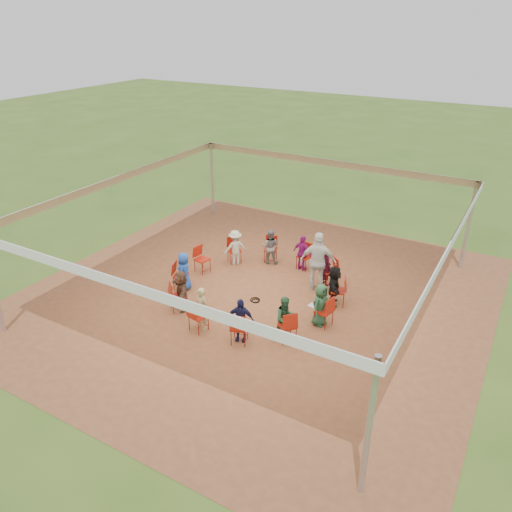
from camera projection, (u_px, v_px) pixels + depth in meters
The scene contains 29 objects.
ground at pixel (257, 296), 15.09m from camera, with size 80.00×80.00×0.00m, color #3A5A1C.
dirt_patch at pixel (257, 296), 15.09m from camera, with size 13.00×13.00×0.00m, color brown.
tent at pixel (257, 224), 14.04m from camera, with size 10.33×10.33×3.00m.
chair_0 at pixel (324, 311), 13.48m from camera, with size 0.42×0.44×0.90m, color #A01A0B, non-canonical shape.
chair_1 at pixel (338, 291), 14.48m from camera, with size 0.42×0.44×0.90m, color #A01A0B, non-canonical shape.
chair_2 at pixel (329, 271), 15.59m from camera, with size 0.42×0.44×0.90m, color #A01A0B, non-canonical shape.
chair_3 at pixel (304, 256), 16.51m from camera, with size 0.42×0.44×0.90m, color #A01A0B, non-canonical shape.
chair_4 at pixel (271, 249), 17.00m from camera, with size 0.42×0.44×0.90m, color #A01A0B, non-canonical shape.
chair_5 at pixel (234, 250), 16.92m from camera, with size 0.42×0.44×0.90m, color #A01A0B, non-canonical shape.
chair_6 at pixel (202, 260), 16.30m from camera, with size 0.42×0.44×0.90m, color #A01A0B, non-canonical shape.
chair_7 at pixel (181, 276), 15.31m from camera, with size 0.42×0.44×0.90m, color #A01A0B, non-canonical shape.
chair_8 at pixel (178, 296), 14.20m from camera, with size 0.42×0.44×0.90m, color #A01A0B, non-canonical shape.
chair_9 at pixel (198, 316), 13.28m from camera, with size 0.42×0.44×0.90m, color #A01A0B, non-canonical shape.
chair_10 at pixel (239, 328), 12.79m from camera, with size 0.42×0.44×0.90m, color #A01A0B, non-canonical shape.
chair_11 at pixel (287, 326), 12.86m from camera, with size 0.42×0.44×0.90m, color #A01A0B, non-canonical shape.
person_seated_0 at pixel (320, 305), 13.48m from camera, with size 0.60×0.33×1.22m, color #244F32.
person_seated_1 at pixel (334, 285), 14.43m from camera, with size 1.13×0.42×1.22m, color black.
person_seated_2 at pixel (326, 267), 15.48m from camera, with size 0.44×0.29×1.22m, color #39091A.
person_seated_3 at pixel (303, 253), 16.35m from camera, with size 0.71×0.37×1.22m, color #8B136A.
person_seated_4 at pixel (270, 246), 16.82m from camera, with size 0.59×0.34×1.22m, color slate.
person_seated_5 at pixel (235, 247), 16.75m from camera, with size 0.79×0.39×1.22m, color #B7B4A3.
person_seated_6 at pixel (184, 271), 15.21m from camera, with size 0.60×0.33×1.22m, color #1C45AB.
person_seated_7 at pixel (182, 291), 14.16m from camera, with size 1.13×0.42×1.22m, color #523626.
person_seated_8 at pixel (201, 309), 13.28m from camera, with size 0.44×0.29×1.22m, color tan.
person_seated_9 at pixel (240, 320), 12.82m from camera, with size 0.71×0.37×1.22m, color #181A43.
person_seated_10 at pixel (286, 318), 12.89m from camera, with size 0.59×0.34×1.22m, color #244F32.
standing_person at pixel (318, 262), 15.04m from camera, with size 1.11×0.57×1.89m, color silver.
cable_coil at pixel (255, 300), 14.83m from camera, with size 0.33×0.33×0.03m.
laptop at pixel (315, 304), 13.59m from camera, with size 0.31×0.36×0.22m.
Camera 1 is at (6.45, -11.30, 7.74)m, focal length 35.00 mm.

